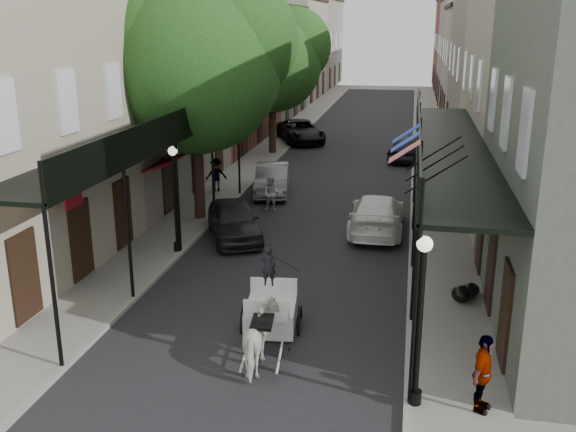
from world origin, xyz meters
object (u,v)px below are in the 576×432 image
at_px(pedestrian_walking, 272,194).
at_px(car_right_far, 408,148).
at_px(tree_near, 205,58).
at_px(horse, 262,339).
at_px(tree_far, 278,57).
at_px(pedestrian_sidewalk_right, 483,373).
at_px(car_right_near, 377,214).
at_px(pedestrian_sidewalk_left, 216,175).
at_px(car_left_mid, 272,179).
at_px(lamppost_right_near, 420,320).
at_px(lamppost_right_far, 418,143).
at_px(lamppost_left, 175,198).
at_px(car_left_near, 234,220).
at_px(car_left_far, 301,131).
at_px(carriage, 272,290).

relative_size(pedestrian_walking, car_right_far, 0.35).
relative_size(tree_near, car_right_far, 2.19).
xyz_separation_m(horse, car_right_far, (3.03, 24.69, -0.01)).
xyz_separation_m(tree_far, horse, (4.82, -25.18, -5.08)).
relative_size(pedestrian_sidewalk_right, car_right_near, 0.34).
height_order(pedestrian_sidewalk_left, car_left_mid, pedestrian_sidewalk_left).
bearing_deg(car_left_mid, lamppost_right_near, -77.55).
height_order(car_right_near, car_right_far, car_right_far).
distance_m(lamppost_right_near, car_right_far, 25.73).
relative_size(lamppost_right_far, car_left_mid, 0.87).
bearing_deg(tree_near, lamppost_left, -88.66).
xyz_separation_m(tree_near, pedestrian_sidewalk_left, (-1.01, 4.08, -5.58)).
bearing_deg(horse, tree_far, -85.57).
height_order(lamppost_right_near, pedestrian_sidewalk_left, lamppost_right_near).
distance_m(tree_far, pedestrian_walking, 13.52).
distance_m(lamppost_left, lamppost_right_far, 14.53).
height_order(lamppost_right_near, lamppost_right_far, same).
distance_m(car_left_near, car_right_far, 16.87).
height_order(horse, car_left_near, horse).
bearing_deg(car_right_far, lamppost_right_near, 101.63).
bearing_deg(lamppost_left, car_left_mid, 80.24).
distance_m(lamppost_right_near, pedestrian_walking, 15.19).
bearing_deg(car_left_far, car_right_far, -56.35).
bearing_deg(lamppost_left, pedestrian_sidewalk_right, -40.05).
relative_size(lamppost_right_far, horse, 2.08).
height_order(pedestrian_walking, pedestrian_sidewalk_right, pedestrian_sidewalk_right).
xyz_separation_m(pedestrian_walking, pedestrian_sidewalk_right, (7.42, -13.85, 0.21)).
height_order(horse, pedestrian_sidewalk_left, pedestrian_sidewalk_left).
bearing_deg(lamppost_right_far, lamppost_right_near, -90.00).
bearing_deg(tree_far, pedestrian_walking, -79.68).
distance_m(tree_far, car_left_near, 17.04).
bearing_deg(car_left_mid, carriage, -87.11).
bearing_deg(lamppost_left, lamppost_right_near, -44.29).
xyz_separation_m(tree_far, lamppost_right_near, (8.35, -26.18, -3.79)).
bearing_deg(pedestrian_walking, car_right_near, -24.86).
height_order(car_left_near, car_right_far, car_right_far).
relative_size(lamppost_right_near, car_right_near, 0.75).
bearing_deg(lamppost_right_near, pedestrian_sidewalk_right, 0.00).
xyz_separation_m(tree_near, car_left_mid, (1.60, 4.55, -5.78)).
relative_size(horse, car_right_far, 0.41).
relative_size(car_right_near, car_right_far, 1.13).
bearing_deg(pedestrian_sidewalk_right, lamppost_right_far, 25.88).
relative_size(lamppost_right_far, car_left_far, 0.69).
bearing_deg(car_left_mid, pedestrian_sidewalk_right, -73.77).
bearing_deg(car_right_near, carriage, 74.82).
height_order(car_left_near, car_left_mid, car_left_near).
bearing_deg(car_right_near, car_left_mid, -43.24).
relative_size(pedestrian_walking, pedestrian_sidewalk_right, 0.89).
bearing_deg(lamppost_left, tree_near, 91.34).
bearing_deg(car_right_near, car_left_far, -71.67).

